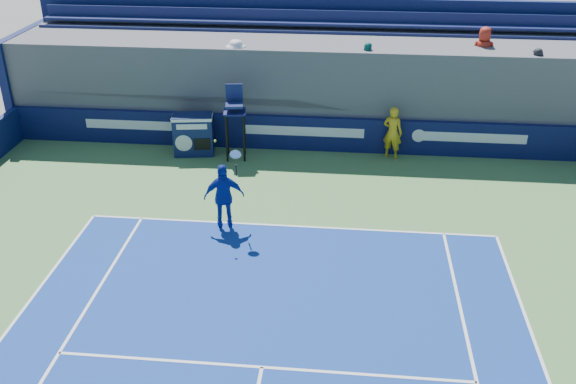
# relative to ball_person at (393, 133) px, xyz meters

# --- Properties ---
(ball_person) EXTENTS (0.74, 0.60, 1.77)m
(ball_person) POSITION_rel_ball_person_xyz_m (0.00, 0.00, 0.00)
(ball_person) COLOR gold
(ball_person) RESTS_ON apron
(back_hoarding) EXTENTS (20.40, 0.21, 1.20)m
(back_hoarding) POSITION_rel_ball_person_xyz_m (-2.92, 0.35, -0.29)
(back_hoarding) COLOR #0B1142
(back_hoarding) RESTS_ON ground
(match_clock) EXTENTS (1.41, 0.91, 1.40)m
(match_clock) POSITION_rel_ball_person_xyz_m (-6.58, -0.36, -0.15)
(match_clock) COLOR #0E1846
(match_clock) RESTS_ON ground
(umpire_chair) EXTENTS (0.79, 0.79, 2.48)m
(umpire_chair) POSITION_rel_ball_person_xyz_m (-5.12, -0.53, 0.63)
(umpire_chair) COLOR black
(umpire_chair) RESTS_ON ground
(tennis_player) EXTENTS (1.14, 0.68, 2.57)m
(tennis_player) POSITION_rel_ball_person_xyz_m (-4.64, -5.03, 0.03)
(tennis_player) COLOR #122996
(tennis_player) RESTS_ON apron
(stadium_seating) EXTENTS (21.00, 4.05, 4.40)m
(stadium_seating) POSITION_rel_ball_person_xyz_m (-2.91, 2.39, 0.94)
(stadium_seating) COLOR #4B4B50
(stadium_seating) RESTS_ON ground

